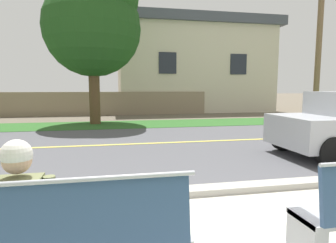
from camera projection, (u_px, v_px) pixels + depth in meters
name	position (u px, v px, depth m)	size (l,w,h in m)	color
ground_plane	(145.00, 135.00, 9.85)	(140.00, 140.00, 0.00)	#665B4C
curb_edge	(190.00, 192.00, 4.34)	(44.00, 0.30, 0.11)	#ADA89E
street_asphalt	(152.00, 143.00, 8.39)	(52.00, 8.00, 0.01)	#515156
road_centre_line	(152.00, 143.00, 8.39)	(48.00, 0.14, 0.01)	#E0CC4C
far_verge_grass	(137.00, 124.00, 12.86)	(48.00, 2.80, 0.02)	#2D6026
bench_left	(71.00, 243.00, 2.16)	(1.85, 0.48, 1.01)	#9EA0A8
seated_person_olive	(24.00, 210.00, 2.23)	(0.52, 0.68, 1.25)	#47382D
shade_tree_left	(95.00, 20.00, 12.41)	(4.25, 4.25, 7.01)	brown
garden_wall	(99.00, 104.00, 17.01)	(13.00, 0.36, 1.40)	gray
house_across_street	(190.00, 66.00, 21.10)	(11.22, 6.91, 6.34)	beige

